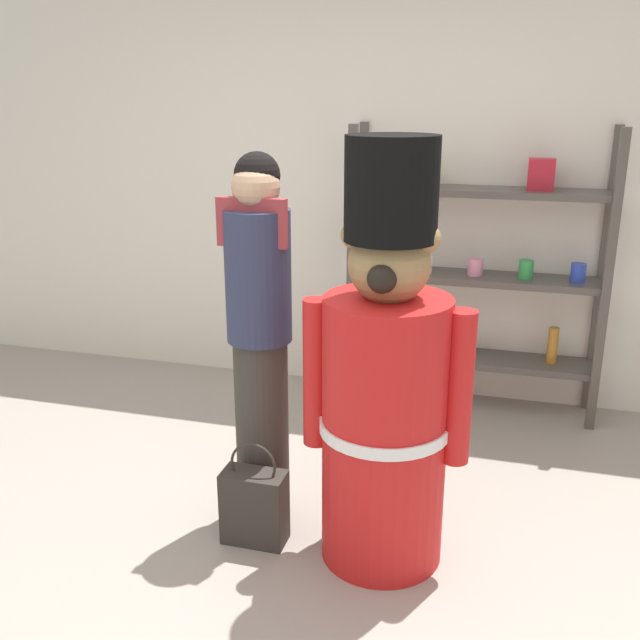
# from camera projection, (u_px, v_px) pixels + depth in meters

# --- Properties ---
(ground_plane) EXTENTS (6.40, 6.40, 0.00)m
(ground_plane) POSITION_uv_depth(u_px,v_px,m) (270.00, 583.00, 2.88)
(ground_plane) COLOR #9E9389
(back_wall) EXTENTS (6.40, 0.12, 2.60)m
(back_wall) POSITION_uv_depth(u_px,v_px,m) (382.00, 190.00, 4.50)
(back_wall) COLOR silver
(back_wall) RESTS_ON ground_plane
(merchandise_shelf) EXTENTS (1.50, 0.35, 1.72)m
(merchandise_shelf) POSITION_uv_depth(u_px,v_px,m) (476.00, 273.00, 4.28)
(merchandise_shelf) COLOR #4C4742
(merchandise_shelf) RESTS_ON ground_plane
(teddy_bear_guard) EXTENTS (0.68, 0.53, 1.74)m
(teddy_bear_guard) POSITION_uv_depth(u_px,v_px,m) (385.00, 390.00, 2.85)
(teddy_bear_guard) COLOR red
(teddy_bear_guard) RESTS_ON ground_plane
(person_shopper) EXTENTS (0.30, 0.28, 1.66)m
(person_shopper) POSITION_uv_depth(u_px,v_px,m) (260.00, 334.00, 3.09)
(person_shopper) COLOR #38332D
(person_shopper) RESTS_ON ground_plane
(shopping_bag) EXTENTS (0.28, 0.14, 0.48)m
(shopping_bag) POSITION_uv_depth(u_px,v_px,m) (254.00, 506.00, 3.11)
(shopping_bag) COLOR #332D28
(shopping_bag) RESTS_ON ground_plane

